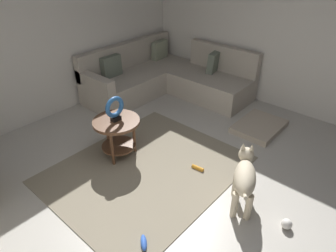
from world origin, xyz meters
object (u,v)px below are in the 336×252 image
Objects in this scene: dog_toy_ball at (287,224)px; dog_toy_rope at (198,168)px; dog at (245,177)px; dog_bed_mat at (259,126)px; sectional_couch at (166,79)px; torus_sculpture at (115,108)px; dog_toy_bone at (144,243)px; side_table at (117,128)px.

dog_toy_ball is 1.21m from dog_toy_rope.
dog is 7.17× the size of dog_toy_ball.
dog is (-1.55, -0.56, 0.33)m from dog_bed_mat.
sectional_couch is 1.95m from dog_bed_mat.
torus_sculpture is 1.28m from dog_toy_rope.
dog_toy_bone is at bearing -141.85° from sectional_couch.
dog_toy_rope is at bearing 83.38° from dog_toy_ball.
dog_bed_mat is 5.09× the size of dog_toy_rope.
side_table reaches higher than dog_toy_bone.
sectional_couch is 2.91× the size of dog.
dog_toy_rope is at bearing -65.76° from torus_sculpture.
dog is (0.30, -1.67, -0.04)m from side_table.
dog_bed_mat is at bearing -90.36° from sectional_couch.
dog is at bearing -79.97° from side_table.
dog_toy_bone is (-2.63, -0.14, -0.01)m from dog_bed_mat.
dog_toy_ball is (-1.55, -3.01, -0.24)m from sectional_couch.
dog_toy_rope is (0.44, -0.98, -0.69)m from torus_sculpture.
torus_sculpture reaches higher than dog_toy_rope.
dog_toy_ball is at bearing -82.12° from side_table.
dog_toy_bone reaches higher than dog_toy_rope.
dog_toy_ball is (-1.54, -1.07, 0.01)m from dog_bed_mat.
sectional_couch is at bearing 89.64° from dog_bed_mat.
dog is 4.29× the size of dog_toy_bone.
torus_sculpture is 1.63m from dog_toy_bone.
dog_toy_bone is (-0.78, -1.25, -0.39)m from side_table.
dog_toy_ball is at bearing -82.12° from torus_sculpture.
dog_bed_mat is 1.68m from dog.
torus_sculpture is 1.81× the size of dog_toy_bone.
dog is 1.21m from dog_toy_bone.
dog is at bearing -122.08° from sectional_couch.
dog_toy_rope is at bearing 139.91° from dog.
dog_bed_mat is 1.04× the size of dog.
side_table reaches higher than dog_bed_mat.
dog_toy_bone is (-0.78, -1.25, -0.68)m from torus_sculpture.
sectional_couch is at bearing 38.15° from dog_toy_bone.
dog_toy_rope is at bearing 12.45° from dog_toy_bone.
dog is 4.91× the size of dog_toy_rope.
dog_bed_mat is at bearing -31.14° from side_table.
dog_toy_rope is at bearing 174.60° from dog_bed_mat.
sectional_couch reaches higher than dog.
side_table is 1.15m from dog_toy_rope.
side_table is at bearing 58.06° from dog_toy_bone.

